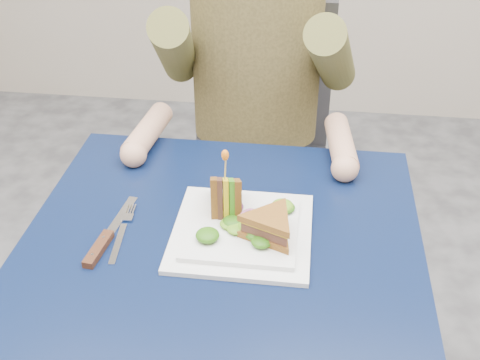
# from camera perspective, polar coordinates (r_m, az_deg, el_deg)

# --- Properties ---
(table) EXTENTS (0.75, 0.75, 0.73)m
(table) POSITION_cam_1_polar(r_m,az_deg,el_deg) (1.17, -1.86, -9.13)
(table) COLOR black
(table) RESTS_ON ground
(chair) EXTENTS (0.42, 0.40, 0.93)m
(chair) POSITION_cam_1_polar(r_m,az_deg,el_deg) (1.83, 1.72, 4.13)
(chair) COLOR #47474C
(chair) RESTS_ON ground
(diner) EXTENTS (0.54, 0.59, 0.74)m
(diner) POSITION_cam_1_polar(r_m,az_deg,el_deg) (1.57, 1.53, 13.97)
(diner) COLOR #4D4323
(diner) RESTS_ON chair
(plate) EXTENTS (0.26, 0.26, 0.02)m
(plate) POSITION_cam_1_polar(r_m,az_deg,el_deg) (1.14, 0.19, -4.82)
(plate) COLOR white
(plate) RESTS_ON table
(sandwich_flat) EXTENTS (0.16, 0.16, 0.05)m
(sandwich_flat) POSITION_cam_1_polar(r_m,az_deg,el_deg) (1.09, 2.90, -4.38)
(sandwich_flat) COLOR brown
(sandwich_flat) RESTS_ON plate
(sandwich_upright) EXTENTS (0.08, 0.13, 0.13)m
(sandwich_upright) POSITION_cam_1_polar(r_m,az_deg,el_deg) (1.15, -1.36, -1.53)
(sandwich_upright) COLOR brown
(sandwich_upright) RESTS_ON plate
(fork) EXTENTS (0.03, 0.18, 0.01)m
(fork) POSITION_cam_1_polar(r_m,az_deg,el_deg) (1.16, -11.18, -5.05)
(fork) COLOR silver
(fork) RESTS_ON table
(knife) EXTENTS (0.04, 0.22, 0.02)m
(knife) POSITION_cam_1_polar(r_m,az_deg,el_deg) (1.14, -12.86, -5.78)
(knife) COLOR silver
(knife) RESTS_ON table
(toothpick) EXTENTS (0.01, 0.01, 0.06)m
(toothpick) POSITION_cam_1_polar(r_m,az_deg,el_deg) (1.11, -1.40, 1.15)
(toothpick) COLOR tan
(toothpick) RESTS_ON sandwich_upright
(toothpick_frill) EXTENTS (0.01, 0.01, 0.02)m
(toothpick_frill) POSITION_cam_1_polar(r_m,az_deg,el_deg) (1.10, -1.42, 2.37)
(toothpick_frill) COLOR orange
(toothpick_frill) RESTS_ON sandwich_upright
(lettuce_spill) EXTENTS (0.15, 0.13, 0.02)m
(lettuce_spill) POSITION_cam_1_polar(r_m,az_deg,el_deg) (1.13, 0.50, -3.70)
(lettuce_spill) COLOR #337A14
(lettuce_spill) RESTS_ON plate
(onion_ring) EXTENTS (0.04, 0.04, 0.02)m
(onion_ring) POSITION_cam_1_polar(r_m,az_deg,el_deg) (1.12, 0.98, -3.69)
(onion_ring) COLOR #9E4C7A
(onion_ring) RESTS_ON plate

